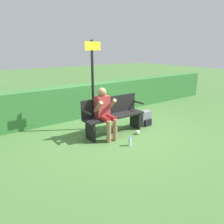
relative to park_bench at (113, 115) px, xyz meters
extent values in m
plane|color=#426B33|center=(0.00, -0.06, -0.50)|extent=(40.00, 40.00, 0.00)
cube|color=#337033|center=(0.00, 1.77, 0.02)|extent=(12.00, 0.49, 1.03)
cube|color=black|center=(0.00, -0.06, -0.02)|extent=(1.69, 0.43, 0.05)
cube|color=black|center=(0.00, 0.13, 0.23)|extent=(1.69, 0.04, 0.45)
cube|color=black|center=(-0.72, -0.06, -0.27)|extent=(0.06, 0.39, 0.45)
cube|color=black|center=(0.72, -0.06, -0.27)|extent=(0.06, 0.39, 0.45)
cylinder|color=black|center=(-0.82, -0.06, 0.22)|extent=(0.05, 0.39, 0.05)
cylinder|color=black|center=(0.82, -0.06, 0.22)|extent=(0.05, 0.39, 0.05)
cube|color=#993333|center=(-0.35, -0.02, 0.27)|extent=(0.34, 0.22, 0.54)
sphere|color=#997051|center=(-0.35, -0.02, 0.64)|extent=(0.21, 0.21, 0.21)
cylinder|color=maroon|center=(-0.44, -0.22, 0.03)|extent=(0.13, 0.41, 0.13)
cylinder|color=maroon|center=(-0.25, -0.22, 0.03)|extent=(0.13, 0.41, 0.13)
cylinder|color=#997051|center=(-0.44, -0.43, -0.23)|extent=(0.11, 0.11, 0.53)
cylinder|color=#997051|center=(-0.25, -0.43, -0.23)|extent=(0.11, 0.11, 0.53)
cylinder|color=#997051|center=(-0.54, -0.15, 0.33)|extent=(0.09, 0.33, 0.33)
cylinder|color=#997051|center=(-0.15, -0.15, 0.33)|extent=(0.09, 0.33, 0.33)
cube|color=slate|center=(1.11, -0.06, -0.29)|extent=(0.33, 0.18, 0.41)
cube|color=black|center=(1.11, -0.18, -0.40)|extent=(0.25, 0.06, 0.18)
cylinder|color=silver|center=(-0.16, -0.86, -0.40)|extent=(0.07, 0.07, 0.20)
cylinder|color=#2D66B2|center=(-0.16, -0.86, -0.29)|extent=(0.04, 0.04, 0.02)
cylinder|color=black|center=(-0.26, 0.54, 0.68)|extent=(0.07, 0.07, 2.35)
cube|color=yellow|center=(-0.26, 0.50, 1.70)|extent=(0.44, 0.02, 0.21)
sphere|color=silver|center=(0.45, -0.46, -0.44)|extent=(0.11, 0.11, 0.11)
camera|label=1|loc=(-3.19, -4.33, 1.66)|focal=35.00mm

